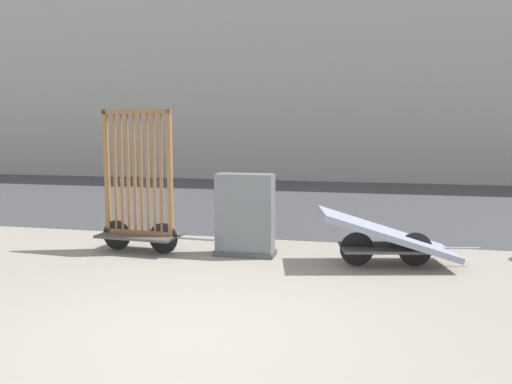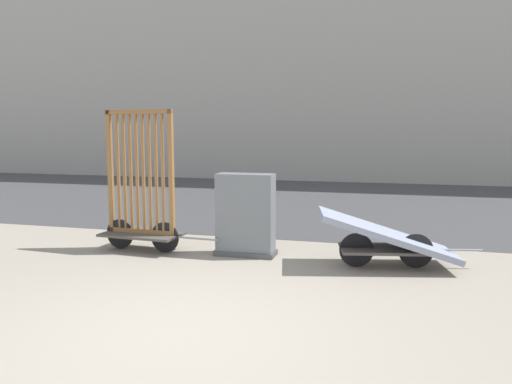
# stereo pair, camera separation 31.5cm
# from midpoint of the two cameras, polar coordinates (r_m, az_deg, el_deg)

# --- Properties ---
(ground_plane) EXTENTS (60.00, 60.00, 0.00)m
(ground_plane) POSITION_cam_midpoint_polar(r_m,az_deg,el_deg) (5.09, -7.21, -15.60)
(ground_plane) COLOR gray
(road_strip) EXTENTS (56.00, 10.43, 0.01)m
(road_strip) POSITION_cam_midpoint_polar(r_m,az_deg,el_deg) (14.09, 7.69, -0.95)
(road_strip) COLOR #424244
(road_strip) RESTS_ON ground_plane
(bike_cart_with_bedframe) EXTENTS (2.02, 0.74, 2.28)m
(bike_cart_with_bedframe) POSITION_cam_midpoint_polar(r_m,az_deg,el_deg) (8.25, -11.91, -1.10)
(bike_cart_with_bedframe) COLOR #4C4742
(bike_cart_with_bedframe) RESTS_ON ground_plane
(bike_cart_with_mattress) EXTENTS (2.36, 1.31, 0.82)m
(bike_cart_with_mattress) POSITION_cam_midpoint_polar(r_m,az_deg,el_deg) (7.43, 15.90, -5.11)
(bike_cart_with_mattress) COLOR #4C4742
(bike_cart_with_mattress) RESTS_ON ground_plane
(utility_cabinet) EXTENTS (0.95, 0.41, 1.29)m
(utility_cabinet) POSITION_cam_midpoint_polar(r_m,az_deg,el_deg) (7.80, -0.04, -2.94)
(utility_cabinet) COLOR #4C4C4C
(utility_cabinet) RESTS_ON ground_plane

